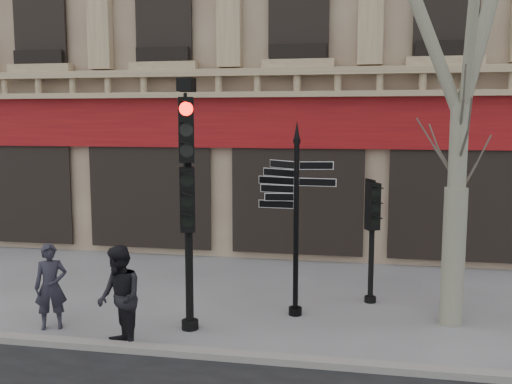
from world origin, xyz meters
TOP-DOWN VIEW (x-y plane):
  - ground at (0.00, 0.00)m, footprint 80.00×80.00m
  - kerb at (0.00, -1.40)m, footprint 80.00×0.25m
  - fingerpost at (0.45, 0.81)m, footprint 1.85×1.85m
  - traffic_signal_main at (-1.30, -0.27)m, footprint 0.57×0.49m
  - traffic_signal_secondary at (1.85, 1.84)m, footprint 0.49×0.43m
  - pedestrian_a at (-3.71, -0.68)m, footprint 0.66×0.57m
  - pedestrian_b at (-2.15, -1.30)m, footprint 1.02×1.04m

SIDE VIEW (x-z plane):
  - ground at x=0.00m, z-range 0.00..0.00m
  - kerb at x=0.00m, z-range 0.00..0.12m
  - pedestrian_a at x=-3.71m, z-range 0.00..1.52m
  - pedestrian_b at x=-2.15m, z-range 0.00..1.69m
  - traffic_signal_secondary at x=1.85m, z-range 0.48..2.93m
  - fingerpost at x=0.45m, z-range 0.63..4.29m
  - traffic_signal_main at x=-1.30m, z-range 0.58..4.95m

